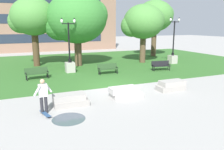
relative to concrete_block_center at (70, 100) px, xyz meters
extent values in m
plane|color=#A3A09B|center=(3.66, 2.43, -0.31)|extent=(140.00, 140.00, 0.00)
cube|color=#336628|center=(3.66, 12.43, -0.30)|extent=(40.00, 20.00, 0.02)
cube|color=#9E9991|center=(0.04, 0.00, -0.15)|extent=(1.80, 0.90, 0.32)
cube|color=#A6A098|center=(-0.05, 0.00, 0.17)|extent=(1.66, 0.83, 0.32)
cube|color=#BCB7B2|center=(3.36, 0.09, -0.15)|extent=(1.80, 0.90, 0.32)
cube|color=beige|center=(3.17, 0.09, 0.17)|extent=(1.66, 0.83, 0.32)
cube|color=#9E9991|center=(6.69, 0.28, -0.15)|extent=(1.80, 0.90, 0.32)
cube|color=#A6A098|center=(6.80, 0.28, 0.17)|extent=(1.66, 0.83, 0.32)
cylinder|color=#28282D|center=(-1.29, -0.59, 0.12)|extent=(0.15, 0.15, 0.86)
cylinder|color=#28282D|center=(-1.49, -0.60, 0.12)|extent=(0.15, 0.15, 0.86)
cube|color=white|center=(-1.39, -0.60, 0.85)|extent=(0.42, 0.27, 0.60)
cylinder|color=white|center=(-1.13, -0.43, 0.92)|extent=(0.38, 0.13, 0.52)
cylinder|color=white|center=(-1.65, -0.76, 0.92)|extent=(0.38, 0.13, 0.52)
sphere|color=tan|center=(-1.39, -0.60, 1.29)|extent=(0.22, 0.22, 0.22)
cube|color=#2D4C75|center=(-1.37, -0.90, -0.22)|extent=(0.41, 0.82, 0.02)
cube|color=#2D4C75|center=(-1.25, -1.34, -0.20)|extent=(0.22, 0.17, 0.06)
cube|color=#2D4C75|center=(-1.49, -0.47, -0.20)|extent=(0.22, 0.17, 0.06)
cylinder|color=silver|center=(-1.21, -1.09, -0.28)|extent=(0.04, 0.06, 0.06)
cylinder|color=silver|center=(-1.42, -1.15, -0.28)|extent=(0.04, 0.06, 0.06)
cylinder|color=silver|center=(-1.33, -0.66, -0.28)|extent=(0.04, 0.06, 0.06)
cylinder|color=silver|center=(-1.54, -0.72, -0.28)|extent=(0.04, 0.06, 0.06)
cylinder|color=#47515B|center=(-0.45, -1.71, -0.30)|extent=(1.52, 1.52, 0.01)
cube|color=black|center=(9.88, 5.85, 0.15)|extent=(1.84, 0.68, 0.05)
cube|color=black|center=(9.91, 6.10, 0.38)|extent=(1.80, 0.37, 0.46)
cube|color=black|center=(9.05, 5.96, 0.27)|extent=(0.11, 0.40, 0.04)
cube|color=black|center=(10.71, 5.73, 0.27)|extent=(0.11, 0.40, 0.04)
cylinder|color=black|center=(9.06, 5.80, -0.08)|extent=(0.07, 0.07, 0.41)
cylinder|color=black|center=(10.65, 5.58, -0.08)|extent=(0.07, 0.07, 0.41)
cylinder|color=black|center=(9.11, 6.12, -0.08)|extent=(0.07, 0.07, 0.41)
cylinder|color=black|center=(10.69, 5.90, -0.08)|extent=(0.07, 0.07, 0.41)
cube|color=#284723|center=(4.70, 6.38, 0.15)|extent=(1.81, 0.47, 0.05)
cube|color=#284723|center=(4.70, 6.63, 0.38)|extent=(1.80, 0.15, 0.46)
cube|color=black|center=(3.86, 6.39, 0.27)|extent=(0.07, 0.40, 0.04)
cube|color=black|center=(5.54, 6.36, 0.27)|extent=(0.07, 0.40, 0.04)
cylinder|color=black|center=(3.90, 6.23, -0.08)|extent=(0.07, 0.07, 0.41)
cylinder|color=black|center=(5.50, 6.20, -0.08)|extent=(0.07, 0.07, 0.41)
cylinder|color=black|center=(3.90, 6.55, -0.08)|extent=(0.07, 0.07, 0.41)
cylinder|color=black|center=(5.50, 6.52, -0.08)|extent=(0.07, 0.07, 0.41)
cube|color=#284723|center=(-1.16, 6.81, 0.15)|extent=(1.84, 0.66, 0.05)
cube|color=#284723|center=(-1.20, 7.06, 0.38)|extent=(1.80, 0.34, 0.46)
cube|color=black|center=(-2.00, 6.71, 0.27)|extent=(0.11, 0.40, 0.04)
cube|color=black|center=(-0.33, 6.91, 0.27)|extent=(0.11, 0.40, 0.04)
cylinder|color=black|center=(-1.94, 6.55, -0.08)|extent=(0.07, 0.07, 0.41)
cylinder|color=black|center=(-0.35, 6.75, -0.08)|extent=(0.07, 0.07, 0.41)
cylinder|color=black|center=(-1.98, 6.87, -0.08)|extent=(0.07, 0.07, 0.41)
cylinder|color=black|center=(-0.39, 7.07, -0.08)|extent=(0.07, 0.07, 0.41)
cube|color=#ADA89E|center=(13.49, 8.85, 0.16)|extent=(0.80, 0.80, 0.90)
cylinder|color=black|center=(13.49, 8.85, 0.76)|extent=(0.28, 0.28, 0.30)
cylinder|color=black|center=(13.49, 8.85, 2.49)|extent=(0.14, 0.14, 3.75)
cube|color=black|center=(13.49, 8.85, 4.27)|extent=(1.10, 0.08, 0.08)
ellipsoid|color=white|center=(12.94, 8.85, 4.51)|extent=(0.22, 0.22, 0.36)
cone|color=black|center=(12.94, 8.85, 4.70)|extent=(0.20, 0.20, 0.13)
ellipsoid|color=white|center=(14.04, 8.85, 4.51)|extent=(0.22, 0.22, 0.36)
cone|color=black|center=(14.04, 8.85, 4.70)|extent=(0.20, 0.20, 0.13)
cube|color=#ADA89E|center=(1.82, 8.50, 0.16)|extent=(0.80, 0.80, 0.90)
cylinder|color=black|center=(1.82, 8.50, 0.76)|extent=(0.28, 0.28, 0.30)
cylinder|color=black|center=(1.82, 8.50, 2.37)|extent=(0.14, 0.14, 3.51)
cube|color=black|center=(1.82, 8.50, 4.03)|extent=(1.10, 0.08, 0.08)
ellipsoid|color=white|center=(1.27, 8.50, 4.27)|extent=(0.22, 0.22, 0.36)
cone|color=black|center=(1.27, 8.50, 4.46)|extent=(0.20, 0.20, 0.13)
ellipsoid|color=white|center=(2.37, 8.50, 4.27)|extent=(0.22, 0.22, 0.36)
cone|color=black|center=(2.37, 8.50, 4.46)|extent=(0.20, 0.20, 0.13)
cylinder|color=brown|center=(3.37, 11.55, 1.34)|extent=(0.74, 0.74, 3.25)
ellipsoid|color=#387F33|center=(3.37, 11.55, 4.64)|extent=(6.08, 6.08, 5.17)
sphere|color=#387F33|center=(1.69, 12.15, 4.03)|extent=(3.34, 3.34, 3.34)
sphere|color=#387F33|center=(4.89, 10.94, 4.94)|extent=(3.04, 3.04, 3.04)
cylinder|color=brown|center=(10.72, 10.76, 1.39)|extent=(0.67, 0.67, 3.36)
ellipsoid|color=#4C893D|center=(10.72, 10.76, 4.31)|extent=(4.50, 4.50, 3.83)
sphere|color=#4C893D|center=(9.49, 11.21, 3.86)|extent=(2.48, 2.48, 2.48)
sphere|color=#4C893D|center=(11.85, 10.31, 4.54)|extent=(2.25, 2.25, 2.25)
cylinder|color=brown|center=(14.90, 14.88, 1.77)|extent=(0.68, 0.68, 4.11)
ellipsoid|color=#4C893D|center=(14.90, 14.88, 5.17)|extent=(4.89, 4.89, 4.16)
sphere|color=#4C893D|center=(13.55, 15.37, 4.68)|extent=(2.69, 2.69, 2.69)
sphere|color=#4C893D|center=(16.12, 14.39, 5.41)|extent=(2.45, 2.45, 2.45)
cylinder|color=#4C3823|center=(-0.74, 13.01, 1.63)|extent=(0.66, 0.66, 3.82)
ellipsoid|color=#4C893D|center=(-0.74, 13.01, 4.76)|extent=(4.45, 4.45, 3.78)
sphere|color=#4C893D|center=(-1.96, 13.45, 4.32)|extent=(2.45, 2.45, 2.45)
sphere|color=#4C893D|center=(0.37, 12.56, 4.98)|extent=(2.23, 2.23, 2.23)
cube|color=#8E6B56|center=(2.47, 26.93, 5.49)|extent=(23.50, 1.00, 11.58)
cube|color=#232D3D|center=(2.47, 26.42, 1.89)|extent=(17.62, 0.03, 1.40)
cube|color=#232D3D|center=(2.47, 26.42, 4.89)|extent=(17.62, 0.03, 1.40)
cube|color=#232D3D|center=(2.47, 26.42, 7.89)|extent=(17.62, 0.03, 1.40)
camera|label=1|loc=(-2.19, -10.98, 3.81)|focal=35.00mm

